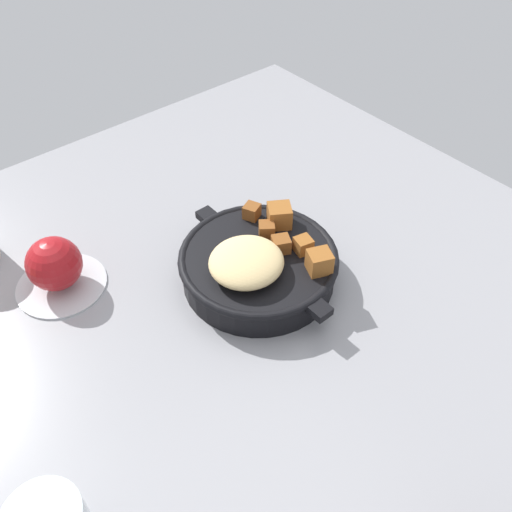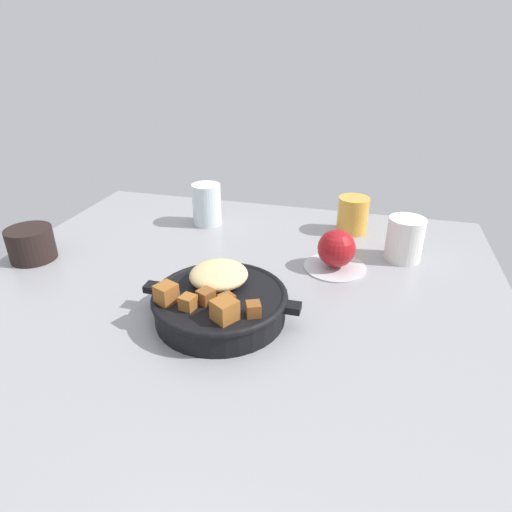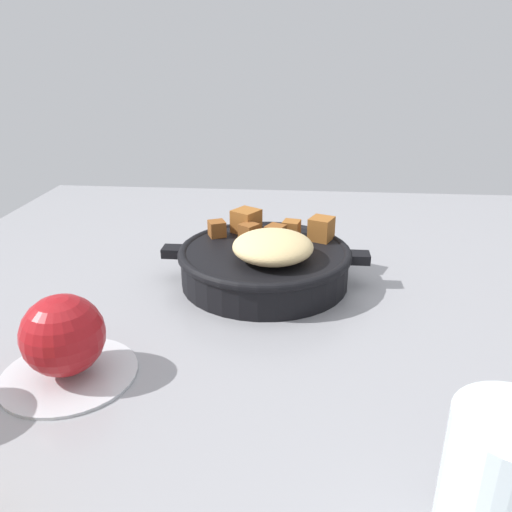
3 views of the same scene
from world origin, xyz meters
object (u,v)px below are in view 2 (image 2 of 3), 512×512
ceramic_mug_white (405,239)px  juice_glass_amber (353,215)px  red_apple (337,248)px  coffee_mug_dark (31,244)px  water_glass_tall (207,204)px  cast_iron_skillet (220,300)px

ceramic_mug_white → juice_glass_amber: bearing=133.4°
red_apple → coffee_mug_dark: bearing=-168.9°
juice_glass_amber → ceramic_mug_white: ceramic_mug_white is taller
ceramic_mug_white → coffee_mug_dark: bearing=-165.3°
juice_glass_amber → water_glass_tall: size_ratio=0.84×
coffee_mug_dark → juice_glass_amber: size_ratio=1.08×
red_apple → coffee_mug_dark: size_ratio=0.82×
cast_iron_skillet → juice_glass_amber: juice_glass_amber is taller
juice_glass_amber → water_glass_tall: bearing=-173.2°
red_apple → water_glass_tall: size_ratio=0.75×
red_apple → water_glass_tall: water_glass_tall is taller
water_glass_tall → red_apple: bearing=-24.9°
juice_glass_amber → ceramic_mug_white: size_ratio=0.93×
juice_glass_amber → cast_iron_skillet: bearing=-114.3°
cast_iron_skillet → ceramic_mug_white: ceramic_mug_white is taller
red_apple → ceramic_mug_white: (13.01, 7.49, 0.17)cm
red_apple → coffee_mug_dark: (-60.76, -11.89, -0.95)cm
coffee_mug_dark → ceramic_mug_white: size_ratio=1.01×
coffee_mug_dark → water_glass_tall: size_ratio=0.91×
juice_glass_amber → coffee_mug_dark: bearing=-153.6°
coffee_mug_dark → juice_glass_amber: 69.99cm
red_apple → ceramic_mug_white: 15.02cm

